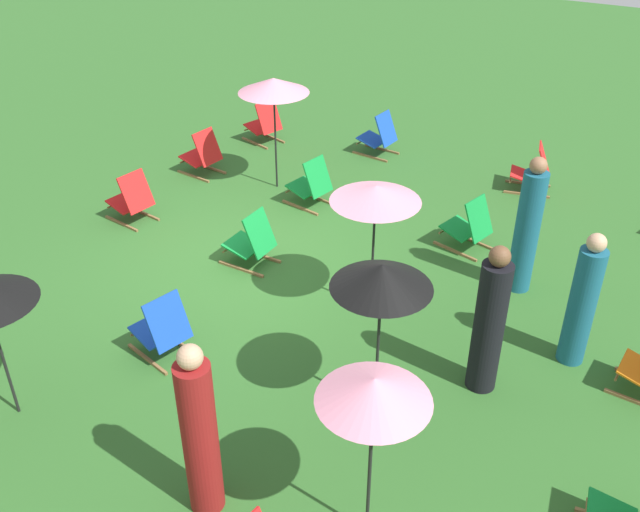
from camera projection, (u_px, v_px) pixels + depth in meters
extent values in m
plane|color=#2D6026|center=(247.00, 264.00, 10.05)|extent=(40.00, 40.00, 0.00)
cube|color=olive|center=(178.00, 342.00, 8.51)|extent=(0.22, 0.75, 0.04)
cube|color=olive|center=(147.00, 359.00, 8.24)|extent=(0.22, 0.75, 0.04)
cube|color=#1947B7|center=(155.00, 330.00, 8.30)|extent=(0.57, 0.54, 0.13)
cube|color=#1947B7|center=(168.00, 322.00, 7.98)|extent=(0.53, 0.36, 0.57)
cylinder|color=olive|center=(146.00, 328.00, 8.46)|extent=(0.43, 0.13, 0.03)
cube|color=olive|center=(272.00, 137.00, 14.03)|extent=(0.24, 0.74, 0.04)
cube|color=olive|center=(255.00, 143.00, 13.77)|extent=(0.24, 0.74, 0.04)
cube|color=red|center=(259.00, 127.00, 13.83)|extent=(0.58, 0.55, 0.13)
cube|color=red|center=(269.00, 117.00, 13.50)|extent=(0.53, 0.37, 0.57)
cylinder|color=olive|center=(253.00, 127.00, 13.99)|extent=(0.43, 0.15, 0.03)
cube|color=olive|center=(382.00, 149.00, 13.52)|extent=(0.11, 0.76, 0.04)
cube|color=olive|center=(370.00, 157.00, 13.21)|extent=(0.11, 0.76, 0.04)
cube|color=#1947B7|center=(372.00, 139.00, 13.28)|extent=(0.52, 0.48, 0.13)
cube|color=#1947B7|center=(386.00, 129.00, 12.99)|extent=(0.50, 0.29, 0.57)
cylinder|color=olive|center=(363.00, 140.00, 13.42)|extent=(0.44, 0.07, 0.03)
cube|color=olive|center=(317.00, 198.00, 11.76)|extent=(0.17, 0.75, 0.04)
cube|color=olive|center=(300.00, 208.00, 11.47)|extent=(0.17, 0.75, 0.04)
cube|color=#148C38|center=(304.00, 187.00, 11.54)|extent=(0.55, 0.51, 0.13)
cube|color=#148C38|center=(318.00, 177.00, 11.23)|extent=(0.52, 0.33, 0.57)
cylinder|color=olive|center=(295.00, 188.00, 11.68)|extent=(0.44, 0.11, 0.03)
cube|color=olive|center=(259.00, 255.00, 10.22)|extent=(0.05, 0.76, 0.04)
cube|color=olive|center=(241.00, 269.00, 9.90)|extent=(0.05, 0.76, 0.04)
cube|color=#148C38|center=(243.00, 245.00, 9.97)|extent=(0.49, 0.44, 0.13)
cube|color=#148C38|center=(260.00, 233.00, 9.69)|extent=(0.48, 0.25, 0.57)
cylinder|color=olive|center=(232.00, 246.00, 10.09)|extent=(0.44, 0.03, 0.03)
cube|color=olive|center=(210.00, 168.00, 12.79)|extent=(0.12, 0.76, 0.04)
cube|color=olive|center=(193.00, 176.00, 12.48)|extent=(0.12, 0.76, 0.04)
cube|color=red|center=(197.00, 158.00, 12.55)|extent=(0.52, 0.48, 0.13)
cube|color=red|center=(208.00, 147.00, 12.25)|extent=(0.50, 0.30, 0.57)
cylinder|color=olive|center=(189.00, 159.00, 12.69)|extent=(0.44, 0.07, 0.03)
cube|color=olive|center=(472.00, 240.00, 10.58)|extent=(0.23, 0.74, 0.04)
cube|color=olive|center=(455.00, 251.00, 10.31)|extent=(0.23, 0.74, 0.04)
cube|color=#148C38|center=(459.00, 229.00, 10.37)|extent=(0.57, 0.54, 0.13)
cube|color=#148C38|center=(479.00, 219.00, 10.04)|extent=(0.53, 0.36, 0.57)
cylinder|color=olive|center=(448.00, 228.00, 10.52)|extent=(0.43, 0.14, 0.03)
cube|color=olive|center=(640.00, 403.00, 7.61)|extent=(0.10, 0.76, 0.04)
cylinder|color=olive|center=(621.00, 369.00, 7.82)|extent=(0.44, 0.06, 0.03)
cube|color=olive|center=(143.00, 213.00, 11.31)|extent=(0.14, 0.76, 0.04)
cube|color=olive|center=(121.00, 224.00, 11.02)|extent=(0.14, 0.76, 0.04)
cube|color=red|center=(126.00, 202.00, 11.08)|extent=(0.53, 0.49, 0.13)
cube|color=red|center=(136.00, 192.00, 10.78)|extent=(0.51, 0.31, 0.57)
cylinder|color=olive|center=(119.00, 203.00, 11.22)|extent=(0.44, 0.09, 0.03)
cube|color=olive|center=(528.00, 184.00, 12.24)|extent=(0.21, 0.75, 0.04)
cube|color=olive|center=(526.00, 194.00, 11.88)|extent=(0.21, 0.75, 0.04)
cube|color=red|center=(523.00, 175.00, 11.95)|extent=(0.56, 0.53, 0.13)
cube|color=red|center=(544.00, 162.00, 11.73)|extent=(0.52, 0.35, 0.57)
cylinder|color=olive|center=(511.00, 177.00, 12.03)|extent=(0.44, 0.13, 0.03)
cylinder|color=black|center=(275.00, 135.00, 11.69)|extent=(0.03, 0.03, 1.89)
cone|color=pink|center=(274.00, 85.00, 11.24)|extent=(1.16, 1.16, 0.24)
cylinder|color=black|center=(370.00, 462.00, 5.81)|extent=(0.03, 0.03, 1.76)
cone|color=pink|center=(374.00, 390.00, 5.39)|extent=(0.93, 0.93, 0.22)
cylinder|color=black|center=(373.00, 251.00, 8.69)|extent=(0.03, 0.03, 1.74)
cone|color=pink|center=(376.00, 193.00, 8.27)|extent=(1.10, 1.10, 0.20)
cylinder|color=black|center=(378.00, 341.00, 7.13)|extent=(0.03, 0.03, 1.79)
cone|color=black|center=(382.00, 276.00, 6.71)|extent=(1.01, 1.01, 0.26)
cylinder|color=black|center=(1.00, 352.00, 7.11)|extent=(0.03, 0.03, 1.63)
cylinder|color=#195972|center=(581.00, 307.00, 7.89)|extent=(0.42, 0.42, 1.49)
sphere|color=tan|center=(597.00, 243.00, 7.45)|extent=(0.21, 0.21, 0.21)
cylinder|color=black|center=(489.00, 328.00, 7.48)|extent=(0.46, 0.46, 1.59)
sphere|color=brown|center=(500.00, 256.00, 7.01)|extent=(0.22, 0.22, 0.22)
cylinder|color=#195972|center=(527.00, 233.00, 9.10)|extent=(0.40, 0.40, 1.70)
sphere|color=#936647|center=(538.00, 166.00, 8.60)|extent=(0.22, 0.22, 0.22)
cylinder|color=maroon|center=(200.00, 439.00, 6.09)|extent=(0.38, 0.38, 1.65)
sphere|color=tan|center=(190.00, 357.00, 5.60)|extent=(0.22, 0.22, 0.22)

